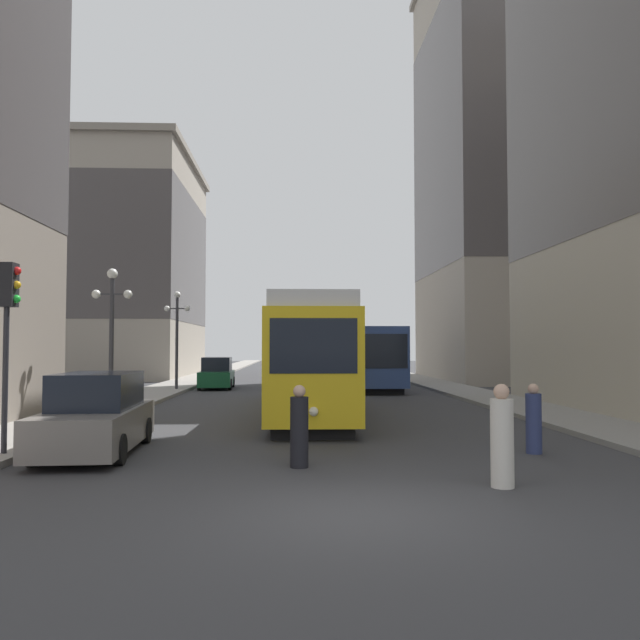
{
  "coord_description": "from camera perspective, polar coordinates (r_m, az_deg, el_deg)",
  "views": [
    {
      "loc": [
        -0.88,
        -9.21,
        2.41
      ],
      "look_at": [
        -0.11,
        9.87,
        3.23
      ],
      "focal_mm": 35.37,
      "sensor_mm": 36.0,
      "label": 1
    }
  ],
  "objects": [
    {
      "name": "ground_plane",
      "position": [
        9.56,
        3.18,
        -17.07
      ],
      "size": [
        200.0,
        200.0,
        0.0
      ],
      "primitive_type": "plane",
      "color": "#38383A"
    },
    {
      "name": "sidewalk_left",
      "position": [
        49.78,
        -10.66,
        -5.11
      ],
      "size": [
        2.77,
        120.0,
        0.15
      ],
      "primitive_type": "cube",
      "color": "gray",
      "rests_on": "ground"
    },
    {
      "name": "sidewalk_right",
      "position": [
        50.07,
        7.99,
        -5.11
      ],
      "size": [
        2.77,
        120.0,
        0.15
      ],
      "primitive_type": "cube",
      "color": "gray",
      "rests_on": "ground"
    },
    {
      "name": "streetcar",
      "position": [
        23.15,
        -1.02,
        -3.23
      ],
      "size": [
        2.72,
        14.81,
        3.89
      ],
      "rotation": [
        0.0,
        0.0,
        -0.01
      ],
      "color": "black",
      "rests_on": "ground"
    },
    {
      "name": "transit_bus",
      "position": [
        37.21,
        4.31,
        -3.17
      ],
      "size": [
        2.88,
        12.11,
        3.45
      ],
      "rotation": [
        0.0,
        0.0,
        0.03
      ],
      "color": "black",
      "rests_on": "ground"
    },
    {
      "name": "parked_car_left_near",
      "position": [
        37.08,
        -9.31,
        -4.85
      ],
      "size": [
        2.01,
        4.29,
        1.82
      ],
      "rotation": [
        0.0,
        0.0,
        0.04
      ],
      "color": "black",
      "rests_on": "ground"
    },
    {
      "name": "parked_car_left_mid",
      "position": [
        15.32,
        -19.56,
        -8.19
      ],
      "size": [
        2.08,
        4.88,
        1.82
      ],
      "rotation": [
        0.0,
        0.0,
        0.05
      ],
      "color": "black",
      "rests_on": "ground"
    },
    {
      "name": "pedestrian_crossing_near",
      "position": [
        11.48,
        16.14,
        -10.3
      ],
      "size": [
        0.4,
        0.4,
        1.77
      ],
      "rotation": [
        0.0,
        0.0,
        6.28
      ],
      "color": "beige",
      "rests_on": "ground"
    },
    {
      "name": "pedestrian_crossing_far",
      "position": [
        12.83,
        -1.89,
        -9.82
      ],
      "size": [
        0.37,
        0.37,
        1.65
      ],
      "rotation": [
        0.0,
        0.0,
        3.48
      ],
      "color": "black",
      "rests_on": "ground"
    },
    {
      "name": "pedestrian_on_sidewalk",
      "position": [
        15.27,
        18.77,
        -8.63
      ],
      "size": [
        0.35,
        0.35,
        1.58
      ],
      "rotation": [
        0.0,
        0.0,
        0.39
      ],
      "color": "navy",
      "rests_on": "ground"
    },
    {
      "name": "traffic_light_near_left",
      "position": [
        15.12,
        -26.42,
        1.13
      ],
      "size": [
        0.47,
        0.36,
        4.07
      ],
      "color": "#232328",
      "rests_on": "sidewalk_left"
    },
    {
      "name": "lamp_post_left_near",
      "position": [
        23.17,
        -18.33,
        0.3
      ],
      "size": [
        1.41,
        0.36,
        5.01
      ],
      "color": "#333338",
      "rests_on": "sidewalk_left"
    },
    {
      "name": "lamp_post_left_far",
      "position": [
        35.1,
        -12.81,
        -0.39
      ],
      "size": [
        1.41,
        0.36,
        5.29
      ],
      "color": "#333338",
      "rests_on": "sidewalk_left"
    },
    {
      "name": "building_left_midblock",
      "position": [
        54.59,
        -17.8,
        4.82
      ],
      "size": [
        12.53,
        17.5,
        17.95
      ],
      "color": "#A89E8E",
      "rests_on": "ground"
    },
    {
      "name": "building_right_midblock",
      "position": [
        50.89,
        18.89,
        13.9
      ],
      "size": [
        15.67,
        16.18,
        32.24
      ],
      "color": "#A89E8E",
      "rests_on": "ground"
    }
  ]
}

